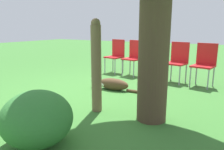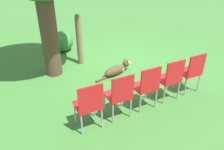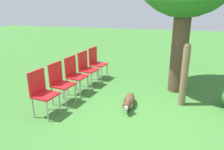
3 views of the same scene
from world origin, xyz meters
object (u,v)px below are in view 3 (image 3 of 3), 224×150
object	(u,v)px
red_chair_2	(74,73)
red_chair_4	(96,61)
fence_post	(184,75)
dog	(129,102)
red_chair_0	(42,90)
red_chair_1	(60,81)
red_chair_3	(86,66)

from	to	relation	value
red_chair_2	red_chair_4	size ratio (longest dim) A/B	1.00
fence_post	dog	bearing A→B (deg)	-159.95
red_chair_0	red_chair_1	world-z (taller)	same
fence_post	red_chair_3	bearing A→B (deg)	166.22
red_chair_0	red_chair_1	distance (m)	0.61
red_chair_0	red_chair_3	distance (m)	1.84
red_chair_0	red_chair_1	xyz separation A→B (m)	(0.09, 0.61, 0.00)
red_chair_1	red_chair_4	world-z (taller)	same
red_chair_2	red_chair_3	world-z (taller)	same
fence_post	red_chair_2	distance (m)	2.61
fence_post	red_chair_0	world-z (taller)	fence_post
fence_post	red_chair_1	world-z (taller)	fence_post
dog	red_chair_4	distance (m)	2.13
red_chair_2	red_chair_3	xyz separation A→B (m)	(0.09, 0.61, 0.00)
red_chair_3	red_chair_4	world-z (taller)	same
fence_post	red_chair_3	world-z (taller)	fence_post
dog	red_chair_4	size ratio (longest dim) A/B	1.21
dog	red_chair_4	world-z (taller)	red_chair_4
red_chair_0	red_chair_3	xyz separation A→B (m)	(0.26, 1.82, 0.00)
dog	fence_post	world-z (taller)	fence_post
fence_post	red_chair_4	distance (m)	2.73
red_chair_0	red_chair_2	size ratio (longest dim) A/B	1.00
dog	red_chair_2	world-z (taller)	red_chair_2
red_chair_1	red_chair_2	xyz separation A→B (m)	(0.09, 0.61, 0.00)
fence_post	red_chair_4	bearing A→B (deg)	153.30
dog	red_chair_4	bearing A→B (deg)	-144.58
dog	red_chair_1	size ratio (longest dim) A/B	1.21
red_chair_0	red_chair_4	distance (m)	2.45
fence_post	red_chair_1	distance (m)	2.76
red_chair_0	red_chair_1	size ratio (longest dim) A/B	1.00
red_chair_0	red_chair_1	bearing A→B (deg)	92.71
red_chair_1	red_chair_3	size ratio (longest dim) A/B	1.00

